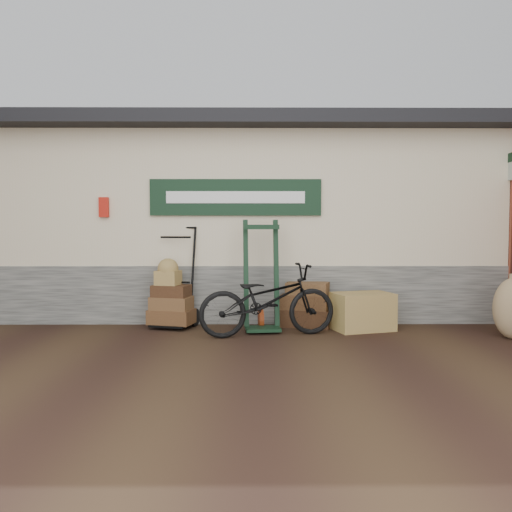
{
  "coord_description": "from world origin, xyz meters",
  "views": [
    {
      "loc": [
        -0.04,
        -6.64,
        1.46
      ],
      "look_at": [
        0.01,
        0.9,
        1.06
      ],
      "focal_mm": 35.0,
      "sensor_mm": 36.0,
      "label": 1
    }
  ],
  "objects_px": {
    "porter_trolley": "(176,275)",
    "wicker_hamper": "(362,311)",
    "bicycle": "(268,296)",
    "green_barrow": "(262,275)",
    "suitcase_stack": "(305,304)"
  },
  "relations": [
    {
      "from": "porter_trolley",
      "to": "wicker_hamper",
      "type": "bearing_deg",
      "value": 8.32
    },
    {
      "from": "wicker_hamper",
      "to": "bicycle",
      "type": "xyz_separation_m",
      "value": [
        -1.4,
        -0.42,
        0.28
      ]
    },
    {
      "from": "bicycle",
      "to": "porter_trolley",
      "type": "bearing_deg",
      "value": 50.07
    },
    {
      "from": "green_barrow",
      "to": "wicker_hamper",
      "type": "bearing_deg",
      "value": -4.29
    },
    {
      "from": "green_barrow",
      "to": "wicker_hamper",
      "type": "distance_m",
      "value": 1.56
    },
    {
      "from": "green_barrow",
      "to": "suitcase_stack",
      "type": "relative_size",
      "value": 2.09
    },
    {
      "from": "porter_trolley",
      "to": "wicker_hamper",
      "type": "xyz_separation_m",
      "value": [
        2.76,
        -0.3,
        -0.5
      ]
    },
    {
      "from": "porter_trolley",
      "to": "bicycle",
      "type": "relative_size",
      "value": 0.81
    },
    {
      "from": "bicycle",
      "to": "suitcase_stack",
      "type": "bearing_deg",
      "value": -51.59
    },
    {
      "from": "wicker_hamper",
      "to": "suitcase_stack",
      "type": "bearing_deg",
      "value": 159.19
    },
    {
      "from": "porter_trolley",
      "to": "wicker_hamper",
      "type": "relative_size",
      "value": 1.86
    },
    {
      "from": "porter_trolley",
      "to": "suitcase_stack",
      "type": "relative_size",
      "value": 2.01
    },
    {
      "from": "green_barrow",
      "to": "bicycle",
      "type": "distance_m",
      "value": 0.46
    },
    {
      "from": "green_barrow",
      "to": "suitcase_stack",
      "type": "height_order",
      "value": "green_barrow"
    },
    {
      "from": "porter_trolley",
      "to": "suitcase_stack",
      "type": "xyz_separation_m",
      "value": [
        1.96,
        -0.0,
        -0.43
      ]
    }
  ]
}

